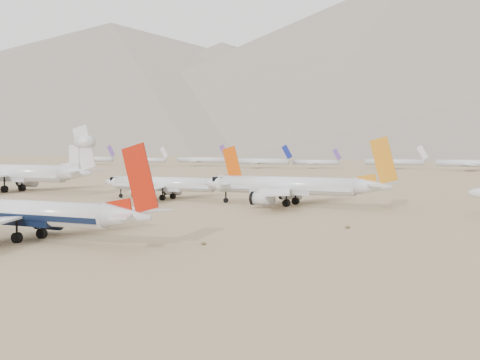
# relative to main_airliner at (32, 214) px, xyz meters

# --- Properties ---
(ground) EXTENTS (7000.00, 7000.00, 0.00)m
(ground) POSITION_rel_main_airliner_xyz_m (2.02, 6.89, -4.30)
(ground) COLOR #8E7452
(ground) RESTS_ON ground
(main_airliner) EXTENTS (44.31, 43.28, 15.64)m
(main_airliner) POSITION_rel_main_airliner_xyz_m (0.00, 0.00, 0.00)
(main_airliner) COLOR silver
(main_airliner) RESTS_ON ground
(row2_gold_tail) EXTENTS (48.71, 47.63, 17.34)m
(row2_gold_tail) POSITION_rel_main_airliner_xyz_m (14.21, 75.86, 0.55)
(row2_gold_tail) COLOR silver
(row2_gold_tail) RESTS_ON ground
(row2_orange_tail) EXTENTS (42.24, 41.32, 15.07)m
(row2_orange_tail) POSITION_rel_main_airliner_xyz_m (-23.60, 77.48, -0.07)
(row2_orange_tail) COLOR silver
(row2_orange_tail) RESTS_ON ground
(row2_white_trijet) EXTENTS (60.80, 59.42, 21.54)m
(row2_white_trijet) POSITION_rel_main_airliner_xyz_m (-84.19, 81.18, 1.94)
(row2_white_trijet) COLOR silver
(row2_white_trijet) RESTS_ON ground
(distant_storage_row) EXTENTS (513.09, 60.35, 14.11)m
(distant_storage_row) POSITION_rel_main_airliner_xyz_m (-19.90, 338.53, 0.05)
(distant_storage_row) COLOR silver
(distant_storage_row) RESTS_ON ground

